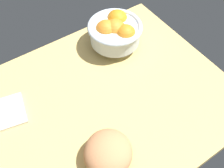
{
  "coord_description": "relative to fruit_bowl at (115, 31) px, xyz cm",
  "views": [
    {
      "loc": [
        -22.85,
        -39.55,
        69.76
      ],
      "look_at": [
        4.21,
        0.49,
        5.0
      ],
      "focal_mm": 42.38,
      "sensor_mm": 36.0,
      "label": 1
    }
  ],
  "objects": [
    {
      "name": "fruit_bowl",
      "position": [
        0.0,
        0.0,
        0.0
      ],
      "size": [
        19.16,
        19.16,
        11.36
      ],
      "color": "silver",
      "rests_on": "ground"
    },
    {
      "name": "bread_loaf",
      "position": [
        -26.12,
        -34.83,
        -2.65
      ],
      "size": [
        18.44,
        18.52,
        8.02
      ],
      "primitive_type": "ellipsoid",
      "rotation": [
        0.0,
        0.0,
        4.02
      ],
      "color": "tan",
      "rests_on": "ground"
    },
    {
      "name": "ground_plane",
      "position": [
        -17.37,
        -17.98,
        -8.16
      ],
      "size": [
        81.45,
        64.44,
        3.0
      ],
      "primitive_type": "cube",
      "color": "tan"
    }
  ]
}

